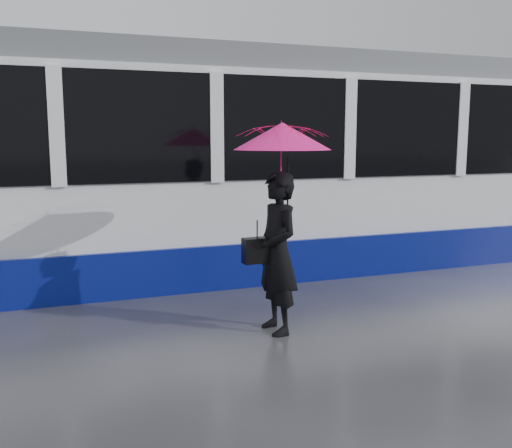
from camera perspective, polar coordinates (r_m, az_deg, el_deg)
name	(u,v)px	position (r m, az deg, el deg)	size (l,w,h in m)	color
ground	(163,327)	(6.49, -9.32, -10.11)	(90.00, 90.00, 0.00)	#28282C
rails	(130,275)	(8.86, -12.53, -5.04)	(34.00, 1.51, 0.02)	#3F3D38
tram	(338,164)	(9.75, 8.23, 5.98)	(26.00, 2.56, 3.35)	white
woman	(277,253)	(6.05, 2.13, -2.92)	(0.63, 0.41, 1.73)	black
umbrella	(282,155)	(5.95, 2.64, 6.87)	(1.08, 1.08, 1.17)	#E01272
handbag	(257,250)	(5.98, 0.11, -2.64)	(0.32, 0.16, 0.45)	black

